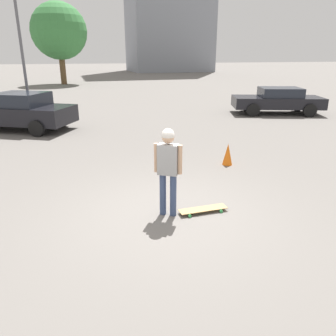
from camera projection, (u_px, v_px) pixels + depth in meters
name	position (u px, v px, depth m)	size (l,w,h in m)	color
ground_plane	(168.00, 214.00, 6.43)	(220.00, 220.00, 0.00)	slate
person	(168.00, 163.00, 6.08)	(0.37, 0.47, 1.72)	#38476B
skateboard	(203.00, 209.00, 6.50)	(0.31, 0.99, 0.08)	tan
car_parked_near	(20.00, 111.00, 13.38)	(3.70, 4.62, 1.51)	black
car_parked_far	(278.00, 100.00, 17.07)	(3.21, 4.86, 1.35)	black
tree_distant	(59.00, 31.00, 32.55)	(5.50, 5.50, 7.90)	brown
traffic_cone	(228.00, 154.00, 9.22)	(0.28, 0.28, 0.61)	orange
lamp_post	(21.00, 46.00, 13.61)	(0.28, 0.28, 5.64)	#59595E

